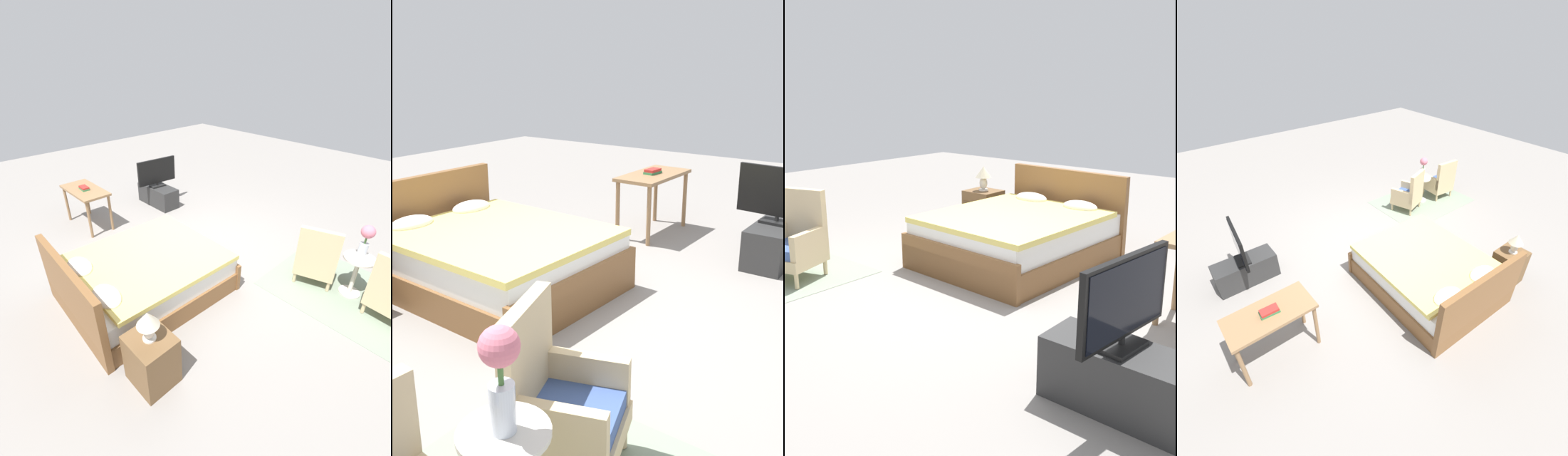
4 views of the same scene
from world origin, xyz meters
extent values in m
plane|color=gray|center=(0.00, 0.00, 0.00)|extent=(16.00, 16.00, 0.00)
cube|color=gray|center=(-2.06, -0.85, 0.00)|extent=(2.10, 1.50, 0.01)
cube|color=brown|center=(-0.09, 1.13, 0.14)|extent=(1.69, 2.11, 0.28)
cube|color=white|center=(-0.09, 1.13, 0.40)|extent=(1.62, 2.03, 0.24)
cube|color=#EAD66B|center=(-0.09, 1.05, 0.55)|extent=(1.66, 1.87, 0.06)
cube|color=brown|center=(-0.05, 2.12, 0.48)|extent=(1.64, 0.14, 0.96)
cube|color=brown|center=(-0.13, 0.14, 0.20)|extent=(1.64, 0.12, 0.40)
ellipsoid|color=white|center=(-0.42, 1.86, 0.59)|extent=(0.45, 0.30, 0.14)
ellipsoid|color=white|center=(0.30, 1.84, 0.59)|extent=(0.45, 0.30, 0.14)
cylinder|color=#CCB284|center=(-2.83, -1.06, 0.09)|extent=(0.04, 0.04, 0.16)
cylinder|color=#CCB284|center=(-2.37, -1.10, 0.09)|extent=(0.04, 0.04, 0.16)
cylinder|color=#CCB284|center=(-2.80, -0.60, 0.09)|extent=(0.04, 0.04, 0.16)
cylinder|color=#CCB284|center=(-2.34, -0.64, 0.09)|extent=(0.04, 0.04, 0.16)
cube|color=#CCB284|center=(-2.58, -0.85, 0.23)|extent=(0.58, 0.58, 0.12)
cube|color=#3D5693|center=(-2.58, -0.85, 0.34)|extent=(0.53, 0.53, 0.10)
cube|color=#CCB284|center=(-2.57, -0.62, 0.61)|extent=(0.54, 0.12, 0.64)
cube|color=#CCB284|center=(-2.82, -0.83, 0.42)|extent=(0.11, 0.52, 0.26)
cube|color=#CCB284|center=(-2.35, -0.87, 0.42)|extent=(0.11, 0.52, 0.26)
cylinder|color=#CCB284|center=(-1.68, -1.14, 0.09)|extent=(0.04, 0.04, 0.16)
cylinder|color=#CCB284|center=(-1.25, -0.99, 0.09)|extent=(0.04, 0.04, 0.16)
cylinder|color=#CCB284|center=(-1.83, -0.71, 0.09)|extent=(0.04, 0.04, 0.16)
cylinder|color=#CCB284|center=(-1.40, -0.56, 0.09)|extent=(0.04, 0.04, 0.16)
cube|color=#CCB284|center=(-1.54, -0.85, 0.23)|extent=(0.69, 0.69, 0.12)
cube|color=#3D5693|center=(-1.54, -0.85, 0.34)|extent=(0.63, 0.63, 0.10)
cube|color=#CCB284|center=(-1.62, -0.63, 0.61)|extent=(0.54, 0.25, 0.64)
cube|color=#CCB284|center=(-1.76, -0.93, 0.42)|extent=(0.23, 0.51, 0.26)
cube|color=#CCB284|center=(-1.32, -0.77, 0.42)|extent=(0.23, 0.51, 0.26)
cylinder|color=beige|center=(-2.06, -0.90, 0.01)|extent=(0.28, 0.28, 0.03)
cylinder|color=beige|center=(-2.06, -0.90, 0.30)|extent=(0.06, 0.06, 0.55)
cylinder|color=beige|center=(-2.06, -0.90, 0.59)|extent=(0.40, 0.40, 0.02)
cylinder|color=silver|center=(-2.06, -0.90, 0.71)|extent=(0.11, 0.11, 0.22)
cylinder|color=#477538|center=(-2.06, -0.90, 0.87)|extent=(0.02, 0.02, 0.10)
sphere|color=#DB7084|center=(-2.06, -0.90, 0.99)|extent=(0.17, 0.17, 0.17)
cube|color=brown|center=(-1.21, 1.86, 0.29)|extent=(0.44, 0.40, 0.59)
cube|color=brown|center=(-1.21, 1.66, 0.41)|extent=(0.37, 0.01, 0.09)
cylinder|color=silver|center=(-1.21, 1.86, 0.60)|extent=(0.13, 0.13, 0.02)
ellipsoid|color=silver|center=(-1.21, 1.86, 0.69)|extent=(0.11, 0.11, 0.16)
cone|color=beige|center=(-1.21, 1.86, 0.84)|extent=(0.22, 0.22, 0.15)
cube|color=#2D2D2D|center=(2.13, -0.78, 0.21)|extent=(0.96, 0.40, 0.42)
cube|color=black|center=(2.13, -0.78, 0.44)|extent=(0.23, 0.34, 0.03)
cylinder|color=black|center=(2.13, -0.78, 0.48)|extent=(0.04, 0.04, 0.05)
cube|color=black|center=(2.13, -0.78, 0.76)|extent=(0.13, 0.89, 0.52)
cube|color=black|center=(2.15, -0.79, 0.76)|extent=(0.09, 0.82, 0.46)
cylinder|color=#8E6B47|center=(1.81, 0.56, 0.35)|extent=(0.05, 0.05, 0.70)
cylinder|color=#8E6B47|center=(2.75, 0.56, 0.35)|extent=(0.05, 0.05, 0.70)
cylinder|color=#8E6B47|center=(1.81, 0.98, 0.35)|extent=(0.05, 0.05, 0.70)
cylinder|color=#8E6B47|center=(2.75, 0.98, 0.35)|extent=(0.05, 0.05, 0.70)
cube|color=#8E6B47|center=(2.28, 0.77, 0.72)|extent=(1.04, 0.52, 0.04)
cube|color=#337A47|center=(2.27, 0.78, 0.76)|extent=(0.24, 0.14, 0.03)
cube|color=#AD2823|center=(2.27, 0.78, 0.79)|extent=(0.22, 0.13, 0.03)
camera|label=1|loc=(-2.94, 2.91, 2.90)|focal=24.00mm
camera|label=2|loc=(-3.36, -2.25, 2.05)|focal=42.00mm
camera|label=3|loc=(3.39, -3.60, 1.98)|focal=42.00mm
camera|label=4|loc=(2.81, 3.40, 3.60)|focal=24.00mm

